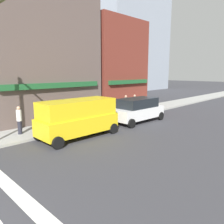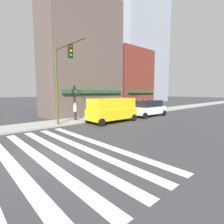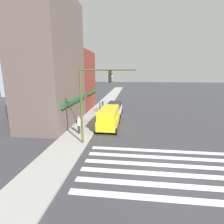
{
  "view_description": "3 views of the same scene",
  "coord_description": "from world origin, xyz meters",
  "px_view_note": "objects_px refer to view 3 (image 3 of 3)",
  "views": [
    {
      "loc": [
        0.26,
        -6.02,
        4.0
      ],
      "look_at": [
        11.18,
        4.7,
        1.2
      ],
      "focal_mm": 35.0,
      "sensor_mm": 36.0,
      "label": 1
    },
    {
      "loc": [
        -3.24,
        -7.86,
        2.97
      ],
      "look_at": [
        8.19,
        4.7,
        1.0
      ],
      "focal_mm": 28.0,
      "sensor_mm": 36.0,
      "label": 2
    },
    {
      "loc": [
        -10.7,
        2.15,
        6.31
      ],
      "look_at": [
        11.18,
        4.7,
        1.2
      ],
      "focal_mm": 28.0,
      "sensor_mm": 36.0,
      "label": 3
    }
  ],
  "objects_px": {
    "traffic_signal": "(93,94)",
    "van_yellow": "(109,117)",
    "suv_white": "(114,109)",
    "pedestrian_grey_coat": "(100,106)",
    "pedestrian_white_shirt": "(79,125)",
    "pedestrian_blue_shirt": "(103,105)"
  },
  "relations": [
    {
      "from": "traffic_signal",
      "to": "van_yellow",
      "type": "height_order",
      "value": "traffic_signal"
    },
    {
      "from": "van_yellow",
      "to": "suv_white",
      "type": "xyz_separation_m",
      "value": [
        5.98,
        0.0,
        -0.25
      ]
    },
    {
      "from": "pedestrian_grey_coat",
      "to": "traffic_signal",
      "type": "bearing_deg",
      "value": 7.74
    },
    {
      "from": "pedestrian_white_shirt",
      "to": "traffic_signal",
      "type": "bearing_deg",
      "value": -111.39
    },
    {
      "from": "traffic_signal",
      "to": "pedestrian_blue_shirt",
      "type": "bearing_deg",
      "value": 6.07
    },
    {
      "from": "pedestrian_grey_coat",
      "to": "pedestrian_white_shirt",
      "type": "relative_size",
      "value": 1.0
    },
    {
      "from": "pedestrian_blue_shirt",
      "to": "pedestrian_white_shirt",
      "type": "relative_size",
      "value": 1.0
    },
    {
      "from": "suv_white",
      "to": "pedestrian_grey_coat",
      "type": "relative_size",
      "value": 2.68
    },
    {
      "from": "suv_white",
      "to": "pedestrian_white_shirt",
      "type": "distance_m",
      "value": 8.9
    },
    {
      "from": "suv_white",
      "to": "pedestrian_blue_shirt",
      "type": "height_order",
      "value": "suv_white"
    },
    {
      "from": "van_yellow",
      "to": "pedestrian_grey_coat",
      "type": "distance_m",
      "value": 7.54
    },
    {
      "from": "van_yellow",
      "to": "traffic_signal",
      "type": "bearing_deg",
      "value": 172.88
    },
    {
      "from": "van_yellow",
      "to": "pedestrian_grey_coat",
      "type": "bearing_deg",
      "value": 19.13
    },
    {
      "from": "traffic_signal",
      "to": "suv_white",
      "type": "distance_m",
      "value": 11.37
    },
    {
      "from": "suv_white",
      "to": "pedestrian_white_shirt",
      "type": "xyz_separation_m",
      "value": [
        -8.47,
        2.75,
        0.04
      ]
    },
    {
      "from": "suv_white",
      "to": "pedestrian_grey_coat",
      "type": "bearing_deg",
      "value": 64.16
    },
    {
      "from": "van_yellow",
      "to": "pedestrian_white_shirt",
      "type": "bearing_deg",
      "value": 133.38
    },
    {
      "from": "traffic_signal",
      "to": "pedestrian_grey_coat",
      "type": "distance_m",
      "value": 12.57
    },
    {
      "from": "pedestrian_white_shirt",
      "to": "suv_white",
      "type": "bearing_deg",
      "value": 9.46
    },
    {
      "from": "traffic_signal",
      "to": "pedestrian_grey_coat",
      "type": "xyz_separation_m",
      "value": [
        11.99,
        1.61,
        -3.43
      ]
    },
    {
      "from": "suv_white",
      "to": "pedestrian_blue_shirt",
      "type": "bearing_deg",
      "value": 44.96
    },
    {
      "from": "traffic_signal",
      "to": "van_yellow",
      "type": "distance_m",
      "value": 5.84
    }
  ]
}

